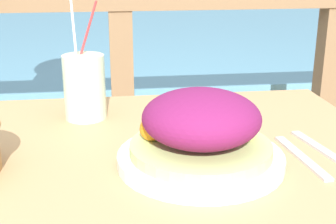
% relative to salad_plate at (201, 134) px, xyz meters
% --- Properties ---
extents(patio_table, '(0.94, 0.74, 0.73)m').
position_rel_salad_plate_xyz_m(patio_table, '(-0.10, 0.04, -0.17)').
color(patio_table, tan).
rests_on(patio_table, ground_plane).
extents(railing_fence, '(2.80, 0.08, 0.99)m').
position_rel_salad_plate_xyz_m(railing_fence, '(-0.10, 0.74, -0.10)').
color(railing_fence, brown).
rests_on(railing_fence, ground_plane).
extents(sea_backdrop, '(12.00, 4.00, 0.51)m').
position_rel_salad_plate_xyz_m(sea_backdrop, '(-0.10, 3.24, -0.53)').
color(sea_backdrop, '#568EA8').
rests_on(sea_backdrop, ground_plane).
extents(salad_plate, '(0.27, 0.27, 0.13)m').
position_rel_salad_plate_xyz_m(salad_plate, '(0.00, 0.00, 0.00)').
color(salad_plate, silver).
rests_on(salad_plate, patio_table).
extents(drink_glass, '(0.09, 0.09, 0.25)m').
position_rel_salad_plate_xyz_m(drink_glass, '(-0.20, 0.26, 0.01)').
color(drink_glass, beige).
rests_on(drink_glass, patio_table).
extents(fork, '(0.03, 0.18, 0.00)m').
position_rel_salad_plate_xyz_m(fork, '(0.18, 0.00, -0.05)').
color(fork, silver).
rests_on(fork, patio_table).
extents(knife, '(0.04, 0.18, 0.00)m').
position_rel_salad_plate_xyz_m(knife, '(0.22, 0.03, -0.05)').
color(knife, silver).
rests_on(knife, patio_table).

